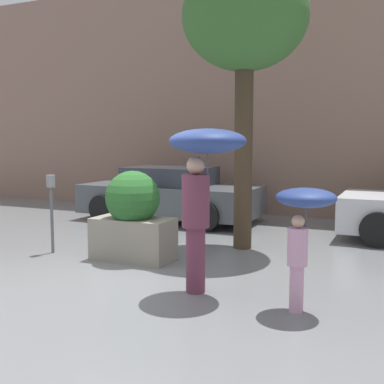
% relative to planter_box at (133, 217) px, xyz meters
% --- Properties ---
extents(ground_plane, '(40.00, 40.00, 0.00)m').
position_rel_planter_box_xyz_m(ground_plane, '(0.18, -1.07, -0.67)').
color(ground_plane, slate).
extents(building_facade, '(18.00, 0.30, 6.00)m').
position_rel_planter_box_xyz_m(building_facade, '(0.18, 5.43, 2.33)').
color(building_facade, '#8C6B5B').
rests_on(building_facade, ground).
extents(planter_box, '(1.25, 0.85, 1.40)m').
position_rel_planter_box_xyz_m(planter_box, '(0.00, 0.00, 0.00)').
color(planter_box, gray).
rests_on(planter_box, ground).
extents(person_adult, '(0.92, 0.92, 2.01)m').
position_rel_planter_box_xyz_m(person_adult, '(1.64, -1.07, 0.86)').
color(person_adult, brown).
rests_on(person_adult, ground).
extents(person_child, '(0.65, 0.65, 1.36)m').
position_rel_planter_box_xyz_m(person_child, '(2.87, -1.20, 0.40)').
color(person_child, '#D199B7').
rests_on(person_child, ground).
extents(parked_car_near, '(4.12, 2.06, 1.25)m').
position_rel_planter_box_xyz_m(parked_car_near, '(-1.13, 3.53, -0.08)').
color(parked_car_near, '#4C5156').
rests_on(parked_car_near, ground).
extents(street_tree, '(2.10, 2.10, 4.79)m').
position_rel_planter_box_xyz_m(street_tree, '(1.30, 1.49, 3.14)').
color(street_tree, '#423323').
rests_on(street_tree, ground).
extents(parking_meter, '(0.14, 0.14, 1.30)m').
position_rel_planter_box_xyz_m(parking_meter, '(-1.46, -0.16, 0.26)').
color(parking_meter, '#595B60').
rests_on(parking_meter, ground).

